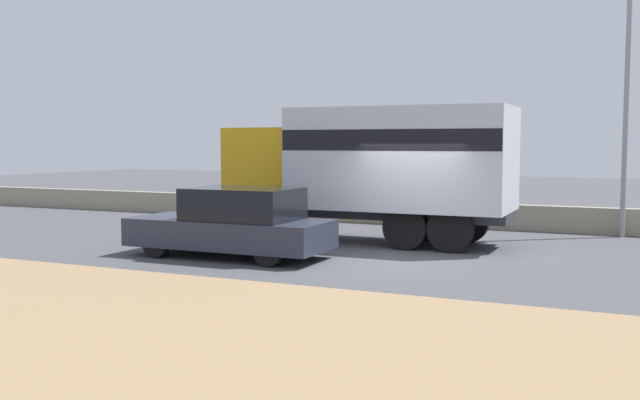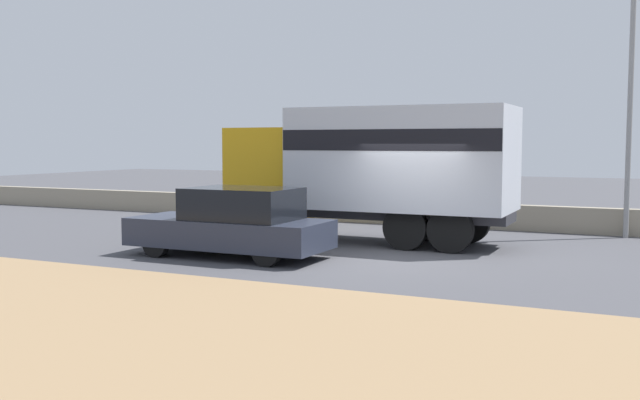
% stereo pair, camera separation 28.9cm
% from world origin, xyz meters
% --- Properties ---
extents(ground_plane, '(80.00, 80.00, 0.00)m').
position_xyz_m(ground_plane, '(0.00, 0.00, 0.00)').
color(ground_plane, '#47474C').
extents(dirt_shoulder_foreground, '(60.00, 6.35, 0.04)m').
position_xyz_m(dirt_shoulder_foreground, '(0.00, -6.73, 0.02)').
color(dirt_shoulder_foreground, '#937551').
rests_on(dirt_shoulder_foreground, ground_plane).
extents(stone_wall_backdrop, '(60.00, 0.35, 0.74)m').
position_xyz_m(stone_wall_backdrop, '(0.00, 6.40, 0.37)').
color(stone_wall_backdrop, gray).
rests_on(stone_wall_backdrop, ground_plane).
extents(street_lamp, '(0.56, 0.28, 6.89)m').
position_xyz_m(street_lamp, '(4.39, 5.98, 3.99)').
color(street_lamp, gray).
rests_on(street_lamp, ground_plane).
extents(box_truck, '(7.27, 2.46, 3.38)m').
position_xyz_m(box_truck, '(-1.33, 2.32, 2.01)').
color(box_truck, gold).
rests_on(box_truck, ground_plane).
extents(car_hatchback, '(4.51, 1.79, 1.54)m').
position_xyz_m(car_hatchback, '(-3.36, -1.17, 0.75)').
color(car_hatchback, '#282D3D').
rests_on(car_hatchback, ground_plane).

